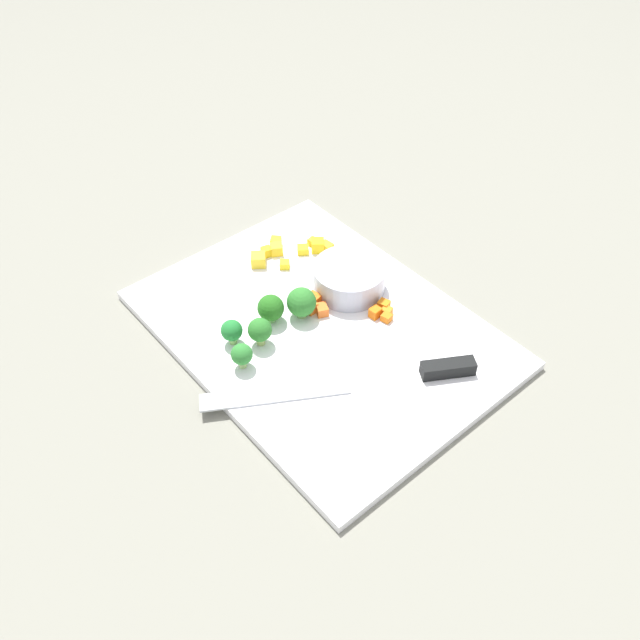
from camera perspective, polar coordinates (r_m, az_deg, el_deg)
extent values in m
plane|color=gray|center=(0.87, 0.00, -1.03)|extent=(4.00, 4.00, 0.00)
cube|color=white|center=(0.87, 0.00, -0.75)|extent=(0.46, 0.34, 0.01)
cylinder|color=#B7B7C6|center=(0.90, 2.49, 3.60)|extent=(0.10, 0.10, 0.04)
cube|color=silver|center=(0.79, -3.85, -6.33)|extent=(0.11, 0.16, 0.00)
cube|color=black|center=(0.82, 10.87, -4.07)|extent=(0.05, 0.07, 0.02)
cube|color=orange|center=(0.88, -0.81, 1.13)|extent=(0.02, 0.01, 0.01)
cube|color=orange|center=(0.89, -0.63, 1.66)|extent=(0.02, 0.02, 0.02)
cube|color=orange|center=(0.88, 5.72, 0.75)|extent=(0.02, 0.02, 0.01)
cube|color=orange|center=(0.87, 4.73, 0.64)|extent=(0.01, 0.01, 0.01)
cube|color=orange|center=(0.87, 0.16, 0.88)|extent=(0.02, 0.02, 0.01)
cube|color=orange|center=(0.89, 5.47, 1.30)|extent=(0.02, 0.02, 0.01)
cube|color=orange|center=(0.87, 5.71, 0.22)|extent=(0.01, 0.01, 0.01)
cube|color=yellow|center=(0.97, 0.57, 6.22)|extent=(0.02, 0.01, 0.01)
cube|color=yellow|center=(0.97, -1.47, 6.02)|extent=(0.02, 0.02, 0.01)
cube|color=yellow|center=(0.97, -4.59, 5.84)|extent=(0.02, 0.02, 0.01)
cube|color=yellow|center=(0.97, -3.74, 6.07)|extent=(0.02, 0.02, 0.02)
cube|color=yellow|center=(0.95, -5.29, 5.14)|extent=(0.03, 0.03, 0.02)
cube|color=yellow|center=(0.99, -0.57, 6.67)|extent=(0.02, 0.01, 0.01)
cube|color=yellow|center=(0.98, -3.79, 6.64)|extent=(0.02, 0.02, 0.01)
cube|color=yellow|center=(0.97, -0.19, 6.39)|extent=(0.03, 0.03, 0.02)
cube|color=yellow|center=(0.95, -3.04, 4.76)|extent=(0.02, 0.02, 0.01)
cylinder|color=#88BA62|center=(0.84, -7.46, -1.58)|extent=(0.01, 0.01, 0.01)
sphere|color=#227A31|center=(0.83, -7.55, -0.89)|extent=(0.03, 0.03, 0.03)
cylinder|color=#94B868|center=(0.82, -6.62, -3.61)|extent=(0.01, 0.01, 0.01)
sphere|color=#2E7C30|center=(0.80, -6.70, -2.92)|extent=(0.03, 0.03, 0.03)
cylinder|color=#80BD6A|center=(0.87, -4.17, 0.28)|extent=(0.01, 0.01, 0.01)
sphere|color=#25681C|center=(0.86, -4.23, 1.04)|extent=(0.03, 0.03, 0.03)
cylinder|color=#95AD5B|center=(0.84, -5.09, -1.63)|extent=(0.01, 0.01, 0.02)
sphere|color=#2C7529|center=(0.83, -5.16, -0.84)|extent=(0.03, 0.03, 0.03)
cylinder|color=#83AA61|center=(0.87, -1.57, 0.71)|extent=(0.01, 0.01, 0.01)
sphere|color=#2F7A2C|center=(0.86, -1.59, 1.55)|extent=(0.04, 0.04, 0.04)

